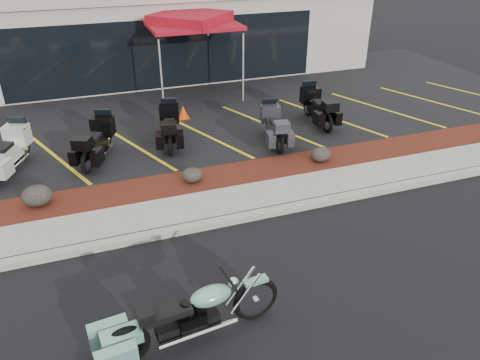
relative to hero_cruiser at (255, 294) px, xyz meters
name	(u,v)px	position (x,y,z in m)	size (l,w,h in m)	color
ground	(275,238)	(1.24, 1.99, -0.54)	(90.00, 90.00, 0.00)	black
curb	(260,214)	(1.24, 2.89, -0.47)	(24.00, 0.25, 0.15)	gray
sidewalk	(249,199)	(1.24, 3.59, -0.47)	(24.00, 1.20, 0.15)	gray
mulch_bed	(233,176)	(1.24, 4.79, -0.46)	(24.00, 1.20, 0.16)	#3C130D
upper_lot	(184,109)	(1.24, 10.19, -0.47)	(26.00, 9.60, 0.15)	black
dealership_building	(148,22)	(1.24, 16.46, 1.47)	(18.00, 8.16, 4.00)	#A6A096
boulder_left	(37,196)	(-3.50, 4.87, -0.14)	(0.69, 0.57, 0.49)	black
boulder_mid	(192,175)	(0.14, 4.74, -0.20)	(0.52, 0.44, 0.37)	black
boulder_right	(321,154)	(3.75, 4.69, -0.18)	(0.57, 0.48, 0.41)	black
hero_cruiser	(255,294)	(0.00, 0.00, 0.00)	(3.07, 0.78, 1.08)	#67A08E
touring_white	(20,138)	(-3.90, 7.61, 0.23)	(2.15, 0.82, 1.25)	silver
touring_black_front	(105,129)	(-1.67, 7.52, 0.22)	(2.10, 0.80, 1.22)	black
touring_black_mid	(170,116)	(0.28, 7.90, 0.21)	(2.05, 0.78, 1.19)	black
touring_grey	(269,116)	(3.16, 6.94, 0.19)	(1.99, 0.76, 1.16)	#2C2C30
touring_black_rear	(309,98)	(5.02, 7.95, 0.22)	(2.11, 0.81, 1.23)	black
traffic_cone	(183,112)	(0.99, 9.15, -0.18)	(0.36, 0.36, 0.43)	#DE3A07
popup_canopy	(191,21)	(2.01, 11.62, 2.29)	(3.87, 3.87, 2.95)	silver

